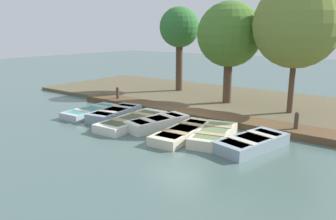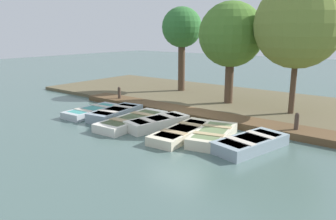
% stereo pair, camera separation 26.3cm
% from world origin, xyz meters
% --- Properties ---
extents(ground_plane, '(80.00, 80.00, 0.00)m').
position_xyz_m(ground_plane, '(0.00, 0.00, 0.00)').
color(ground_plane, '#4C6660').
extents(shore_bank, '(8.00, 24.00, 0.18)m').
position_xyz_m(shore_bank, '(-5.00, 0.00, 0.09)').
color(shore_bank, brown).
rests_on(shore_bank, ground_plane).
extents(dock_walkway, '(1.29, 13.56, 0.27)m').
position_xyz_m(dock_walkway, '(-1.14, 0.00, 0.13)').
color(dock_walkway, brown).
rests_on(dock_walkway, ground_plane).
extents(rowboat_0, '(2.85, 1.30, 0.33)m').
position_xyz_m(rowboat_0, '(1.48, -4.04, 0.16)').
color(rowboat_0, '#B2BCC1').
rests_on(rowboat_0, ground_plane).
extents(rowboat_1, '(2.89, 1.50, 0.43)m').
position_xyz_m(rowboat_1, '(1.21, -2.73, 0.22)').
color(rowboat_1, '#8C9EA8').
rests_on(rowboat_1, ground_plane).
extents(rowboat_2, '(3.50, 1.41, 0.37)m').
position_xyz_m(rowboat_2, '(1.61, -1.28, 0.18)').
color(rowboat_2, silver).
rests_on(rowboat_2, ground_plane).
extents(rowboat_3, '(2.81, 1.56, 0.44)m').
position_xyz_m(rowboat_3, '(1.30, -0.19, 0.22)').
color(rowboat_3, silver).
rests_on(rowboat_3, ground_plane).
extents(rowboat_4, '(3.26, 1.31, 0.35)m').
position_xyz_m(rowboat_4, '(1.58, 1.27, 0.17)').
color(rowboat_4, beige).
rests_on(rowboat_4, ground_plane).
extents(rowboat_5, '(2.92, 1.79, 0.39)m').
position_xyz_m(rowboat_5, '(1.23, 2.36, 0.19)').
color(rowboat_5, beige).
rests_on(rowboat_5, ground_plane).
extents(rowboat_6, '(2.95, 1.78, 0.41)m').
position_xyz_m(rowboat_6, '(1.25, 3.81, 0.20)').
color(rowboat_6, '#8C9EA8').
rests_on(rowboat_6, ground_plane).
extents(mooring_post_near, '(0.16, 0.16, 0.91)m').
position_xyz_m(mooring_post_near, '(-1.05, -4.86, 0.46)').
color(mooring_post_near, '#47382D').
rests_on(mooring_post_near, ground_plane).
extents(mooring_post_far, '(0.16, 0.16, 0.91)m').
position_xyz_m(mooring_post_far, '(-1.05, 4.56, 0.46)').
color(mooring_post_far, '#47382D').
rests_on(mooring_post_far, ground_plane).
extents(park_tree_far_left, '(2.44, 2.44, 5.30)m').
position_xyz_m(park_tree_far_left, '(-5.56, -3.97, 3.98)').
color(park_tree_far_left, '#4C3828').
rests_on(park_tree_far_left, ground_plane).
extents(park_tree_left, '(3.26, 3.26, 5.31)m').
position_xyz_m(park_tree_left, '(-4.08, 0.15, 3.64)').
color(park_tree_left, '#4C3828').
rests_on(park_tree_left, ground_plane).
extents(park_tree_center, '(3.79, 3.79, 6.01)m').
position_xyz_m(park_tree_center, '(-3.81, 3.47, 4.10)').
color(park_tree_center, '#4C3828').
rests_on(park_tree_center, ground_plane).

